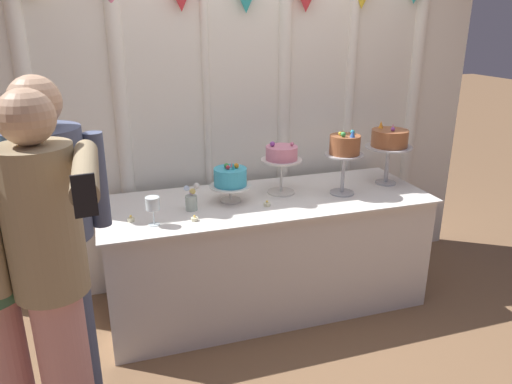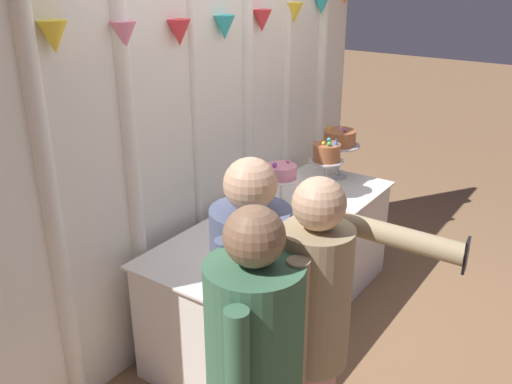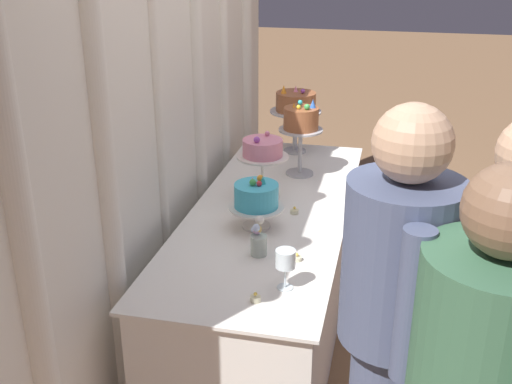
# 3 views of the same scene
# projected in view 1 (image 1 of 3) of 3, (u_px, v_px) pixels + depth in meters

# --- Properties ---
(ground_plane) EXTENTS (24.00, 24.00, 0.00)m
(ground_plane) POSITION_uv_depth(u_px,v_px,m) (271.00, 310.00, 3.28)
(ground_plane) COLOR #846042
(draped_curtain) EXTENTS (3.58, 0.15, 2.42)m
(draped_curtain) POSITION_uv_depth(u_px,v_px,m) (242.00, 111.00, 3.37)
(draped_curtain) COLOR white
(draped_curtain) RESTS_ON ground_plane
(cake_table) EXTENTS (2.10, 0.77, 0.77)m
(cake_table) POSITION_uv_depth(u_px,v_px,m) (266.00, 252.00, 3.24)
(cake_table) COLOR white
(cake_table) RESTS_ON ground_plane
(cake_display_leftmost) EXTENTS (0.26, 0.26, 0.26)m
(cake_display_leftmost) POSITION_uv_depth(u_px,v_px,m) (230.00, 179.00, 3.01)
(cake_display_leftmost) COLOR silver
(cake_display_leftmost) RESTS_ON cake_table
(cake_display_midleft) EXTENTS (0.27, 0.27, 0.35)m
(cake_display_midleft) POSITION_uv_depth(u_px,v_px,m) (282.00, 157.00, 3.13)
(cake_display_midleft) COLOR silver
(cake_display_midleft) RESTS_ON cake_table
(cake_display_midright) EXTENTS (0.25, 0.25, 0.44)m
(cake_display_midright) POSITION_uv_depth(u_px,v_px,m) (345.00, 149.00, 3.09)
(cake_display_midright) COLOR #B2B2B7
(cake_display_midright) RESTS_ON cake_table
(cake_display_rightmost) EXTENTS (0.32, 0.32, 0.43)m
(cake_display_rightmost) POSITION_uv_depth(u_px,v_px,m) (389.00, 141.00, 3.29)
(cake_display_rightmost) COLOR #B2B2B7
(cake_display_rightmost) RESTS_ON cake_table
(wine_glass) EXTENTS (0.08, 0.08, 0.16)m
(wine_glass) POSITION_uv_depth(u_px,v_px,m) (153.00, 204.00, 2.67)
(wine_glass) COLOR silver
(wine_glass) RESTS_ON cake_table
(flower_vase) EXTENTS (0.10, 0.07, 0.17)m
(flower_vase) POSITION_uv_depth(u_px,v_px,m) (192.00, 199.00, 2.90)
(flower_vase) COLOR #B2C1B2
(flower_vase) RESTS_ON cake_table
(tealight_far_left) EXTENTS (0.04, 0.04, 0.04)m
(tealight_far_left) POSITION_uv_depth(u_px,v_px,m) (131.00, 219.00, 2.75)
(tealight_far_left) COLOR beige
(tealight_far_left) RESTS_ON cake_table
(tealight_near_left) EXTENTS (0.04, 0.04, 0.04)m
(tealight_near_left) POSITION_uv_depth(u_px,v_px,m) (195.00, 219.00, 2.76)
(tealight_near_left) COLOR beige
(tealight_near_left) RESTS_ON cake_table
(tealight_near_right) EXTENTS (0.04, 0.04, 0.04)m
(tealight_near_right) POSITION_uv_depth(u_px,v_px,m) (267.00, 204.00, 2.98)
(tealight_near_right) COLOR beige
(tealight_near_right) RESTS_ON cake_table
(guest_man_pink_jacket) EXTENTS (0.49, 0.38, 1.65)m
(guest_man_pink_jacket) POSITION_uv_depth(u_px,v_px,m) (56.00, 245.00, 2.16)
(guest_man_pink_jacket) COLOR #4C5675
(guest_man_pink_jacket) RESTS_ON ground_plane
(guest_girl_blue_dress) EXTENTS (0.45, 0.66, 1.64)m
(guest_girl_blue_dress) POSITION_uv_depth(u_px,v_px,m) (51.00, 274.00, 1.87)
(guest_girl_blue_dress) COLOR #D6938E
(guest_girl_blue_dress) RESTS_ON ground_plane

